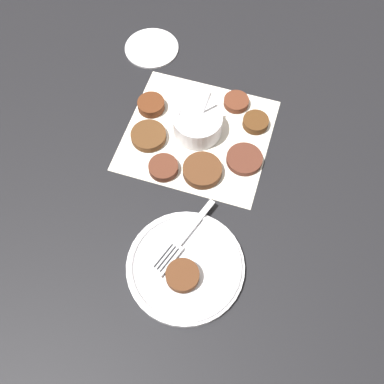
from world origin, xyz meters
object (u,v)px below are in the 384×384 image
object	(u,v)px
fork	(178,244)
serving_plate	(185,266)
sauce_bowl	(197,124)
extra_saucer	(152,47)
fritter_on_plate	(182,275)

from	to	relation	value
fork	serving_plate	bearing A→B (deg)	120.34
sauce_bowl	extra_saucer	xyz separation A→B (m)	(0.16, -0.22, -0.02)
fritter_on_plate	extra_saucer	world-z (taller)	fritter_on_plate
serving_plate	fritter_on_plate	bearing A→B (deg)	89.99
fork	extra_saucer	distance (m)	0.52
serving_plate	fritter_on_plate	xyz separation A→B (m)	(0.00, 0.02, 0.02)
fork	extra_saucer	size ratio (longest dim) A/B	1.33
extra_saucer	fritter_on_plate	bearing A→B (deg)	109.99
extra_saucer	serving_plate	bearing A→B (deg)	110.82
sauce_bowl	fritter_on_plate	bearing A→B (deg)	97.18
fritter_on_plate	extra_saucer	xyz separation A→B (m)	(0.20, -0.55, -0.02)
sauce_bowl	fritter_on_plate	xyz separation A→B (m)	(-0.04, 0.33, 0.00)
sauce_bowl	extra_saucer	bearing A→B (deg)	-53.94
sauce_bowl	fritter_on_plate	distance (m)	0.34
serving_plate	extra_saucer	xyz separation A→B (m)	(0.20, -0.53, -0.00)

